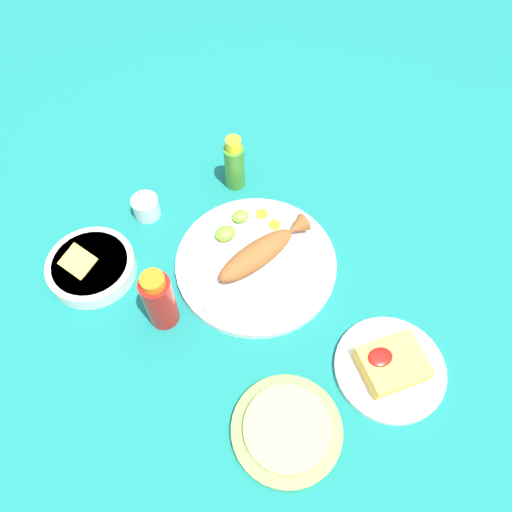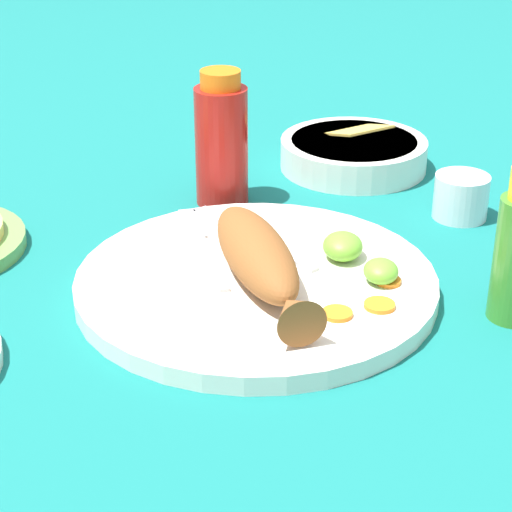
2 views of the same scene
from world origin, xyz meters
name	(u,v)px [view 1 (image 1 of 2)]	position (x,y,z in m)	size (l,w,h in m)	color
ground_plane	(256,266)	(0.00, 0.00, 0.00)	(4.00, 4.00, 0.00)	#146B66
main_plate	(256,263)	(0.00, 0.00, 0.01)	(0.34, 0.34, 0.02)	white
fried_fish	(261,251)	(-0.01, 0.00, 0.04)	(0.23, 0.12, 0.05)	brown
fork_near	(236,293)	(0.07, 0.06, 0.02)	(0.18, 0.07, 0.00)	silver
fork_far	(219,279)	(0.09, 0.02, 0.02)	(0.15, 0.14, 0.00)	silver
carrot_slice_near	(275,224)	(-0.07, -0.07, 0.02)	(0.03, 0.03, 0.00)	orange
carrot_slice_mid	(262,214)	(-0.05, -0.11, 0.02)	(0.03, 0.03, 0.00)	orange
carrot_slice_far	(241,216)	(-0.01, -0.12, 0.02)	(0.02, 0.02, 0.00)	orange
lime_wedge_main	(240,216)	(-0.01, -0.12, 0.03)	(0.04, 0.03, 0.02)	#6BB233
lime_wedge_side	(225,233)	(0.04, -0.08, 0.03)	(0.05, 0.04, 0.03)	#6BB233
hot_sauce_bottle_red	(159,300)	(0.21, 0.05, 0.07)	(0.06, 0.06, 0.15)	#B21914
hot_sauce_bottle_green	(234,164)	(-0.03, -0.23, 0.07)	(0.05, 0.05, 0.14)	#3D8428
salt_cup	(146,208)	(0.18, -0.22, 0.02)	(0.06, 0.06, 0.05)	silver
side_plate_fries	(390,369)	(-0.16, 0.30, 0.01)	(0.21, 0.21, 0.01)	white
fries_pile	(392,364)	(-0.16, 0.30, 0.03)	(0.11, 0.09, 0.04)	gold
guacamole_bowl	(91,267)	(0.33, -0.10, 0.02)	(0.18, 0.18, 0.05)	white
tortilla_plate	(287,430)	(0.07, 0.34, 0.01)	(0.20, 0.20, 0.01)	#6B9E4C
tortilla_stack	(287,428)	(0.07, 0.34, 0.02)	(0.15, 0.15, 0.01)	#E0C666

